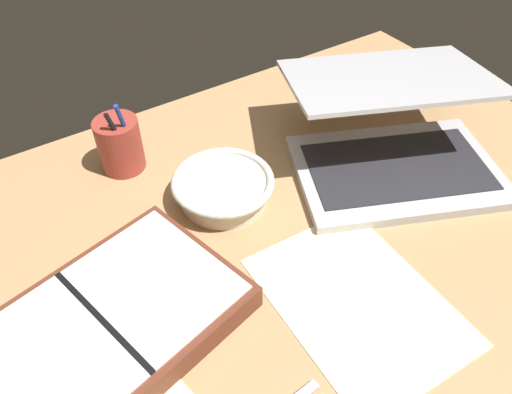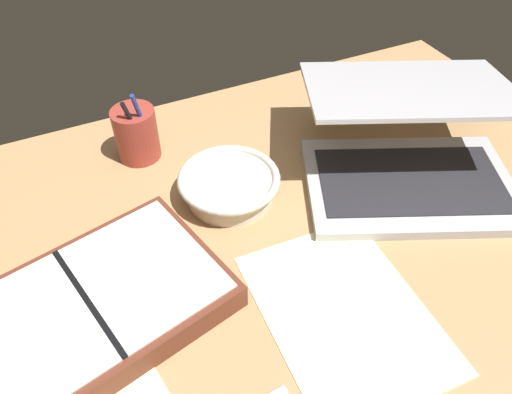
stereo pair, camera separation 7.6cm
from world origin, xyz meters
TOP-DOWN VIEW (x-y plane):
  - desk_top at (0.00, 0.00)cm, footprint 140.00×100.00cm
  - laptop at (33.03, 9.21)cm, footprint 46.82×46.21cm
  - bowl at (2.13, 17.51)cm, footprint 17.42×17.42cm
  - pen_cup at (-8.67, 35.25)cm, footprint 7.90×7.90cm
  - planner at (-24.50, 3.16)cm, footprint 40.39×31.01cm
  - paper_sheet_front at (7.40, -10.94)cm, footprint 22.92×30.65cm

SIDE VIEW (x-z plane):
  - desk_top at x=0.00cm, z-range 0.00..2.00cm
  - paper_sheet_front at x=7.40cm, z-range 2.00..2.16cm
  - planner at x=-24.50cm, z-range 1.91..6.41cm
  - bowl at x=2.13cm, z-range 2.31..7.20cm
  - pen_cup at x=-8.67cm, z-range -0.34..14.44cm
  - laptop at x=33.03cm, z-range -0.49..15.52cm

